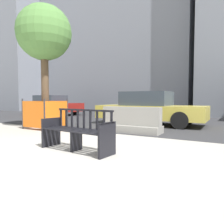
% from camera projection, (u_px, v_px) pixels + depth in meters
% --- Properties ---
extents(ground_plane, '(200.00, 200.00, 0.00)m').
position_uv_depth(ground_plane, '(60.00, 153.00, 4.47)').
color(ground_plane, '#ADA89E').
extents(street_asphalt, '(120.00, 12.00, 0.01)m').
position_uv_depth(street_asphalt, '(173.00, 119.00, 11.96)').
color(street_asphalt, '#333335').
rests_on(street_asphalt, ground).
extents(street_bench, '(1.73, 0.67, 0.88)m').
position_uv_depth(street_bench, '(77.00, 132.00, 4.65)').
color(street_bench, black).
rests_on(street_bench, ground).
extents(jersey_barrier_centre, '(2.01, 0.70, 0.84)m').
position_uv_depth(jersey_barrier_centre, '(131.00, 122.00, 7.19)').
color(jersey_barrier_centre, gray).
rests_on(jersey_barrier_centre, ground).
extents(street_tree, '(2.01, 2.01, 4.53)m').
position_uv_depth(street_tree, '(44.00, 34.00, 7.99)').
color(street_tree, brown).
rests_on(street_tree, ground).
extents(construction_fence, '(1.19, 1.19, 1.11)m').
position_uv_depth(construction_fence, '(46.00, 113.00, 8.17)').
color(construction_fence, '#2D2D33').
rests_on(construction_fence, ground).
extents(car_taxi_near, '(4.55, 1.91, 1.41)m').
position_uv_depth(car_taxi_near, '(149.00, 109.00, 9.32)').
color(car_taxi_near, '#DBC64C').
rests_on(car_taxi_near, ground).
extents(car_sedan_mid, '(4.29, 1.97, 1.35)m').
position_uv_depth(car_sedan_mid, '(52.00, 105.00, 15.21)').
color(car_sedan_mid, maroon).
rests_on(car_sedan_mid, ground).
extents(building_centre_left, '(17.34, 8.67, 18.26)m').
position_uv_depth(building_centre_left, '(110.00, 19.00, 22.08)').
color(building_centre_left, gray).
rests_on(building_centre_left, ground).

